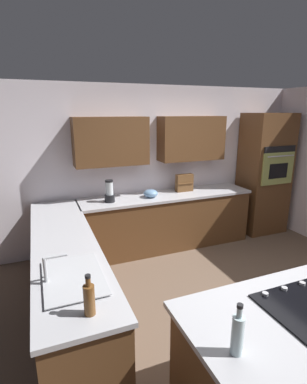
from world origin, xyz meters
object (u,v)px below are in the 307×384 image
object	(u,v)px
wall_oven	(264,174)
dish_soap_bottle	(89,299)
oil_bottle	(238,334)
blender	(110,193)
spice_rack	(184,183)
mixing_bowl	(151,193)
sink_unit	(72,277)

from	to	relation	value
wall_oven	dish_soap_bottle	xyz separation A→B (m)	(3.62, 2.44, -0.07)
wall_oven	oil_bottle	distance (m)	4.24
blender	wall_oven	bearing A→B (deg)	-179.26
spice_rack	oil_bottle	bearing A→B (deg)	67.19
blender	mixing_bowl	world-z (taller)	blender
sink_unit	dish_soap_bottle	world-z (taller)	dish_soap_bottle
oil_bottle	spice_rack	bearing A→B (deg)	-112.81
dish_soap_bottle	sink_unit	bearing A→B (deg)	-83.05
blender	sink_unit	bearing A→B (deg)	67.93
blender	oil_bottle	bearing A→B (deg)	89.52
spice_rack	oil_bottle	distance (m)	3.42
wall_oven	dish_soap_bottle	distance (m)	4.36
sink_unit	mixing_bowl	bearing A→B (deg)	-126.64
blender	oil_bottle	xyz separation A→B (m)	(0.03, 3.03, -0.01)
dish_soap_bottle	oil_bottle	xyz separation A→B (m)	(-0.69, 0.63, 0.01)
spice_rack	dish_soap_bottle	distance (m)	3.23
spice_rack	mixing_bowl	bearing A→B (deg)	10.57
mixing_bowl	wall_oven	bearing A→B (deg)	-179.05
wall_oven	sink_unit	xyz separation A→B (m)	(3.68, 1.96, -0.17)
sink_unit	mixing_bowl	world-z (taller)	sink_unit
wall_oven	dish_soap_bottle	bearing A→B (deg)	33.96
wall_oven	sink_unit	distance (m)	4.17
sink_unit	dish_soap_bottle	bearing A→B (deg)	96.95
blender	spice_rack	xyz separation A→B (m)	(-1.30, -0.12, 0.00)
sink_unit	blender	xyz separation A→B (m)	(-0.78, -1.92, 0.12)
mixing_bowl	oil_bottle	bearing A→B (deg)	77.44
blender	spice_rack	distance (m)	1.31
sink_unit	oil_bottle	xyz separation A→B (m)	(-0.75, 1.11, 0.11)
sink_unit	dish_soap_bottle	xyz separation A→B (m)	(-0.06, 0.48, 0.10)
wall_oven	oil_bottle	xyz separation A→B (m)	(2.93, 3.07, -0.06)
sink_unit	mixing_bowl	distance (m)	2.39
oil_bottle	wall_oven	bearing A→B (deg)	-133.64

